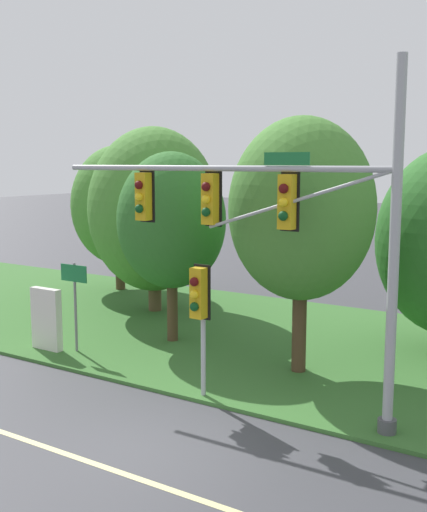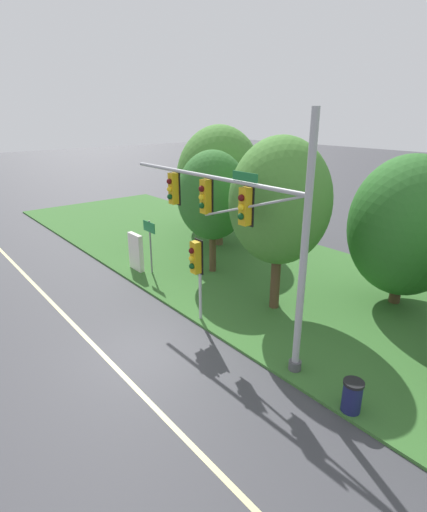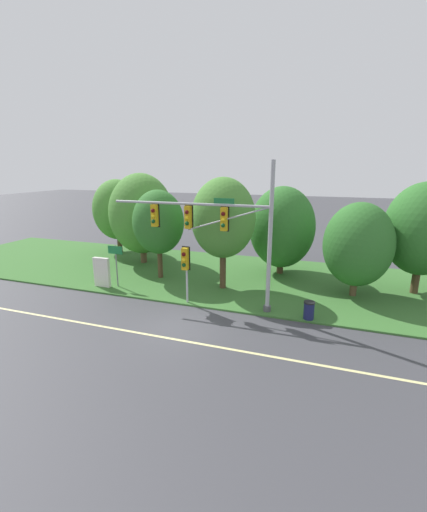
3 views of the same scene
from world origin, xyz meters
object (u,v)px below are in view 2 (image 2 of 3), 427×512
tree_nearest_road (210,171)px  tree_tall_centre (407,227)px  route_sign_post (150,238)px  tree_behind_signpost (213,196)px  tree_mid_verge (280,202)px  pedestrian_signal_near_kerb (196,263)px  trash_bin (352,396)px  info_kiosk (136,252)px  traffic_signal_mast (238,216)px  tree_left_of_mast (219,181)px

tree_nearest_road → tree_tall_centre: 14.79m
route_sign_post → tree_behind_signpost: size_ratio=0.45×
tree_tall_centre → tree_mid_verge: bearing=-124.5°
pedestrian_signal_near_kerb → trash_bin: pedestrian_signal_near_kerb is taller
info_kiosk → traffic_signal_mast: bearing=-2.7°
pedestrian_signal_near_kerb → tree_left_of_mast: tree_left_of_mast is taller
route_sign_post → pedestrian_signal_near_kerb: bearing=-12.2°
tree_left_of_mast → traffic_signal_mast: bearing=-36.8°
pedestrian_signal_near_kerb → route_sign_post: bearing=167.8°
route_sign_post → tree_mid_verge: size_ratio=0.39×
traffic_signal_mast → trash_bin: traffic_signal_mast is taller
tree_tall_centre → trash_bin: tree_tall_centre is taller
pedestrian_signal_near_kerb → tree_behind_signpost: (-3.57, 3.70, 1.47)m
traffic_signal_mast → route_sign_post: traffic_signal_mast is taller
traffic_signal_mast → pedestrian_signal_near_kerb: traffic_signal_mast is taller
info_kiosk → tree_tall_centre: bearing=32.8°
tree_mid_verge → info_kiosk: tree_mid_verge is taller
traffic_signal_mast → tree_behind_signpost: traffic_signal_mast is taller
tree_nearest_road → tree_behind_signpost: size_ratio=1.07×
tree_nearest_road → info_kiosk: tree_nearest_road is taller
route_sign_post → info_kiosk: (-0.88, -0.35, -0.91)m
traffic_signal_mast → info_kiosk: 8.68m
tree_nearest_road → info_kiosk: (4.37, -8.39, -2.84)m
pedestrian_signal_near_kerb → tree_tall_centre: (4.12, 7.45, 0.95)m
route_sign_post → tree_tall_centre: size_ratio=0.44×
tree_nearest_road → tree_left_of_mast: tree_left_of_mast is taller
tree_nearest_road → tree_behind_signpost: bearing=-38.1°
pedestrian_signal_near_kerb → tree_mid_verge: tree_mid_verge is taller
route_sign_post → tree_mid_verge: tree_mid_verge is taller
pedestrian_signal_near_kerb → tree_left_of_mast: (-6.66, 6.73, 1.51)m
tree_behind_signpost → pedestrian_signal_near_kerb: bearing=-46.1°
route_sign_post → tree_left_of_mast: bearing=103.6°
route_sign_post → info_kiosk: route_sign_post is taller
info_kiosk → trash_bin: 12.89m
tree_left_of_mast → tree_tall_centre: bearing=3.8°
tree_behind_signpost → traffic_signal_mast: bearing=-31.6°
info_kiosk → trash_bin: info_kiosk is taller
info_kiosk → tree_behind_signpost: bearing=47.9°
tree_tall_centre → trash_bin: bearing=-70.7°
tree_mid_verge → trash_bin: 7.41m
tree_tall_centre → info_kiosk: (-10.31, -6.64, -2.39)m
tree_left_of_mast → tree_tall_centre: 10.82m
tree_behind_signpost → route_sign_post: bearing=-124.3°
tree_behind_signpost → trash_bin: bearing=-19.1°
tree_nearest_road → traffic_signal_mast: bearing=-35.4°
pedestrian_signal_near_kerb → route_sign_post: 5.46m
tree_nearest_road → tree_left_of_mast: (3.90, -2.46, 0.12)m
pedestrian_signal_near_kerb → tree_tall_centre: 8.56m
traffic_signal_mast → tree_left_of_mast: size_ratio=1.31×
route_sign_post → tree_left_of_mast: (-1.35, 5.57, 2.05)m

